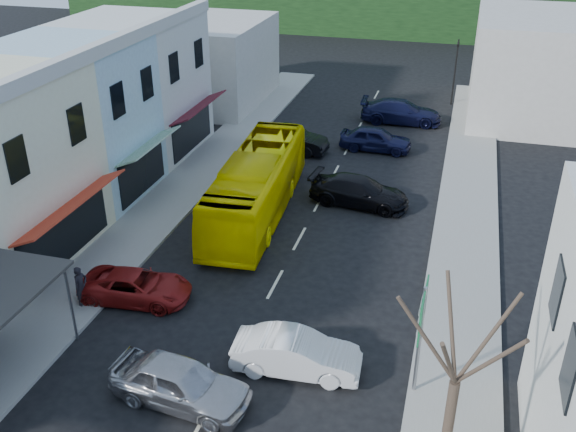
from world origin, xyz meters
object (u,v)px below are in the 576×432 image
object	(u,v)px
car_white	(297,354)
car_red	(136,284)
direction_sign	(419,342)
car_silver	(180,385)
street_tree	(455,382)
traffic_signal	(455,73)
bus	(257,186)
pedestrian_left	(81,285)

from	to	relation	value
car_white	car_red	bearing A→B (deg)	67.77
direction_sign	car_silver	bearing A→B (deg)	-159.62
street_tree	traffic_signal	distance (m)	35.51
bus	car_silver	distance (m)	13.34
street_tree	car_silver	bearing A→B (deg)	172.28
pedestrian_left	direction_sign	xyz separation A→B (m)	(12.98, -1.36, 1.06)
car_white	street_tree	bearing A→B (deg)	-129.15
bus	car_white	size ratio (longest dim) A/B	2.64
car_white	direction_sign	size ratio (longest dim) A/B	1.07
traffic_signal	bus	bearing A→B (deg)	72.00
car_silver	pedestrian_left	distance (m)	6.95
car_silver	street_tree	xyz separation A→B (m)	(8.20, -1.11, 3.05)
car_white	traffic_signal	world-z (taller)	traffic_signal
bus	pedestrian_left	bearing A→B (deg)	-117.27
bus	street_tree	size ratio (longest dim) A/B	1.55
street_tree	traffic_signal	bearing A→B (deg)	92.34
bus	pedestrian_left	distance (m)	10.29
bus	traffic_signal	distance (m)	22.80
car_white	pedestrian_left	distance (m)	9.11
direction_sign	traffic_signal	bearing A→B (deg)	92.45
car_silver	car_white	bearing A→B (deg)	-46.18
car_silver	car_white	distance (m)	3.99
direction_sign	bus	bearing A→B (deg)	131.20
car_white	direction_sign	bearing A→B (deg)	-94.20
car_red	direction_sign	bearing A→B (deg)	-107.30
bus	traffic_signal	world-z (taller)	traffic_signal
bus	car_white	bearing A→B (deg)	-69.29
pedestrian_left	direction_sign	distance (m)	13.09
car_red	traffic_signal	size ratio (longest dim) A/B	0.95
direction_sign	car_red	bearing A→B (deg)	169.69
bus	direction_sign	xyz separation A→B (m)	(8.88, -10.79, 0.51)
car_silver	direction_sign	distance (m)	7.66
bus	street_tree	bearing A→B (deg)	-59.03
car_white	bus	bearing A→B (deg)	20.49
car_red	traffic_signal	bearing A→B (deg)	-25.33
bus	car_red	xyz separation A→B (m)	(-2.31, -8.40, -0.85)
car_red	traffic_signal	distance (m)	31.50
street_tree	traffic_signal	size ratio (longest dim) A/B	1.55
bus	traffic_signal	bearing A→B (deg)	64.34
car_red	traffic_signal	world-z (taller)	traffic_signal
car_silver	direction_sign	world-z (taller)	direction_sign
car_red	direction_sign	xyz separation A→B (m)	(11.19, -2.39, 1.36)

